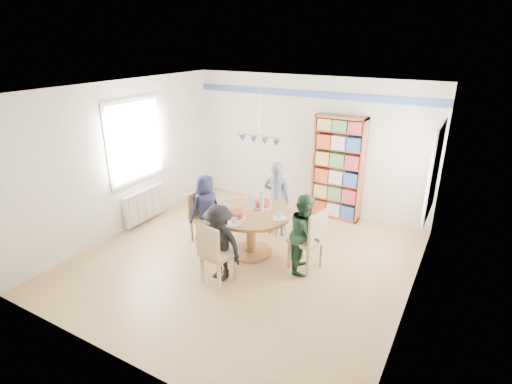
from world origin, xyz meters
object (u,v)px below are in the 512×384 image
Objects in this scene: chair_left at (201,214)px; chair_near at (214,251)px; person_far at (277,198)px; dining_table at (251,223)px; chair_far at (277,206)px; chair_right at (311,238)px; person_near at (219,243)px; radiator at (144,205)px; person_left at (205,208)px; person_right at (305,233)px; bookshelf at (338,169)px.

chair_near is (1.00, -1.00, 0.05)m from chair_left.
chair_near is at bearing 82.13° from person_far.
chair_far is at bearing 91.63° from dining_table.
chair_left is 2.05m from chair_right.
radiator is at bearing 165.34° from person_near.
chair_far is 0.72× the size of person_left.
person_far reaches higher than chair_right.
person_near is at bearing 95.54° from chair_near.
bookshelf is at bearing -10.73° from person_right.
chair_right is at bearing 44.37° from chair_near.
dining_table is at bearing -109.13° from bookshelf.
person_near reaches higher than chair_left.
radiator is 3.79m from bookshelf.
bookshelf reaches higher than person_near.
person_far reaches higher than chair_left.
chair_far is (0.99, 0.99, -0.01)m from chair_left.
chair_near is at bearing 119.08° from person_right.
radiator is at bearing 177.87° from chair_left.
bookshelf is (-0.31, 2.07, 0.45)m from chair_right.
person_left reaches higher than radiator.
person_near is at bearing -40.99° from chair_left.
person_right is (-0.09, -0.03, 0.07)m from chair_right.
chair_near is 0.48× the size of bookshelf.
person_near is at bearing -140.50° from chair_right.
chair_near is 0.70× the size of person_far.
bookshelf is (0.76, 2.95, 0.41)m from person_near.
person_left is (-0.92, 1.04, 0.07)m from chair_near.
person_near is at bearing 61.78° from person_left.
chair_left is 0.75× the size of person_near.
radiator is 0.73× the size of person_far.
chair_near is 0.16m from person_near.
chair_left reaches higher than chair_far.
bookshelf is at bearing 81.83° from person_near.
person_right reaches higher than chair_far.
chair_left is 1.01× the size of chair_far.
chair_near is (2.39, -1.06, 0.18)m from radiator.
person_right is (3.35, -0.06, 0.27)m from radiator.
bookshelf is (1.74, 2.09, 0.51)m from chair_left.
radiator is at bearing 179.58° from chair_right.
person_left reaches higher than chair_near.
chair_far is at bearing 44.95° from chair_left.
person_left reaches higher than chair_far.
person_far reaches higher than chair_near.
person_left reaches higher than chair_right.
chair_left is at bearing -2.13° from radiator.
bookshelf reaches higher than chair_left.
radiator is at bearing -158.52° from chair_far.
chair_right is 1.97m from person_left.
chair_near is at bearing -103.48° from bookshelf.
person_near is (-0.03, -0.86, 0.03)m from dining_table.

